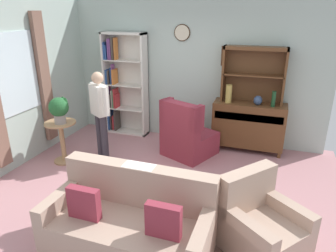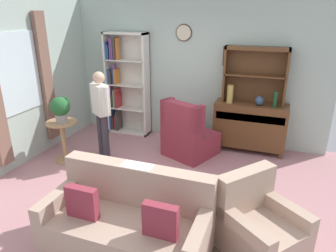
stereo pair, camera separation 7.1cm
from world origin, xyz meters
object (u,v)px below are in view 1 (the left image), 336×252
(vase_round, at_px, (258,100))
(couch_floral, at_px, (131,224))
(vase_tall, at_px, (229,94))
(armchair_floral, at_px, (261,227))
(potted_plant_large, at_px, (59,108))
(sideboard_hutch, at_px, (254,67))
(person_reading, at_px, (100,110))
(wingback_chair, at_px, (187,136))
(bookshelf, at_px, (122,84))
(coffee_table, at_px, (153,185))
(plant_stand, at_px, (62,138))
(book_stack, at_px, (153,176))
(bottle_wine, at_px, (274,99))
(sideboard, at_px, (248,124))

(vase_round, height_order, couch_floral, vase_round)
(vase_tall, height_order, armchair_floral, vase_tall)
(potted_plant_large, bearing_deg, couch_floral, -37.59)
(sideboard_hutch, bearing_deg, person_reading, -151.85)
(sideboard_hutch, height_order, potted_plant_large, sideboard_hutch)
(vase_round, height_order, wingback_chair, vase_round)
(bookshelf, bearing_deg, vase_round, -3.18)
(couch_floral, height_order, potted_plant_large, potted_plant_large)
(couch_floral, relative_size, coffee_table, 2.26)
(sideboard_hutch, relative_size, plant_stand, 1.49)
(vase_round, distance_m, potted_plant_large, 3.42)
(book_stack, bearing_deg, couch_floral, -85.66)
(vase_round, height_order, bottle_wine, bottle_wine)
(bookshelf, height_order, book_stack, bookshelf)
(sideboard_hutch, height_order, wingback_chair, sideboard_hutch)
(vase_round, relative_size, plant_stand, 0.23)
(book_stack, bearing_deg, vase_tall, 73.51)
(bookshelf, xyz_separation_m, wingback_chair, (1.60, -0.70, -0.67))
(vase_round, xyz_separation_m, armchair_floral, (0.27, -2.58, -0.72))
(sideboard, relative_size, vase_round, 7.65)
(couch_floral, height_order, book_stack, couch_floral)
(sideboard, height_order, potted_plant_large, potted_plant_large)
(vase_tall, height_order, bottle_wine, vase_tall)
(bottle_wine, xyz_separation_m, armchair_floral, (0.01, -2.56, -0.77))
(bookshelf, relative_size, book_stack, 9.83)
(armchair_floral, bearing_deg, coffee_table, 166.34)
(vase_tall, height_order, plant_stand, vase_tall)
(plant_stand, xyz_separation_m, coffee_table, (1.99, -0.77, -0.10))
(plant_stand, bearing_deg, person_reading, 31.56)
(couch_floral, xyz_separation_m, book_stack, (-0.06, 0.84, 0.13))
(coffee_table, bearing_deg, vase_tall, 74.60)
(vase_round, relative_size, couch_floral, 0.09)
(book_stack, bearing_deg, sideboard_hutch, 66.36)
(couch_floral, bearing_deg, coffee_table, 92.59)
(wingback_chair, distance_m, plant_stand, 2.18)
(vase_tall, xyz_separation_m, vase_round, (0.52, 0.01, -0.08))
(bookshelf, xyz_separation_m, sideboard, (2.62, -0.09, -0.54))
(bottle_wine, relative_size, couch_floral, 0.15)
(vase_tall, bearing_deg, plant_stand, -150.75)
(sideboard_hutch, bearing_deg, potted_plant_large, -150.10)
(bottle_wine, relative_size, wingback_chair, 0.27)
(wingback_chair, distance_m, person_reading, 1.60)
(bookshelf, bearing_deg, vase_tall, -4.27)
(vase_tall, relative_size, coffee_table, 0.41)
(vase_tall, xyz_separation_m, wingback_chair, (-0.62, -0.54, -0.70))
(couch_floral, bearing_deg, vase_round, 70.05)
(sideboard, height_order, coffee_table, sideboard)
(couch_floral, xyz_separation_m, potted_plant_large, (-1.97, 1.51, 0.68))
(bottle_wine, bearing_deg, person_reading, -158.70)
(sideboard_hutch, height_order, vase_round, sideboard_hutch)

